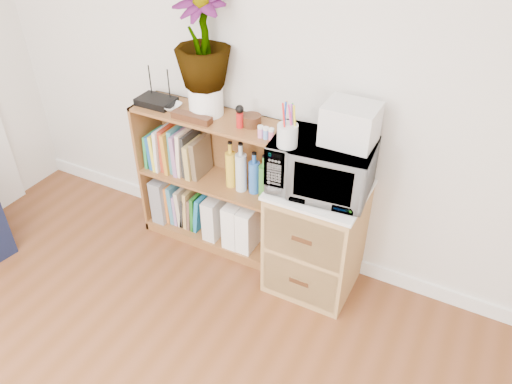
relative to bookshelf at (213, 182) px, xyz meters
The scene contains 21 objects.
skirting_board 0.57m from the bookshelf, 21.80° to the left, with size 4.00×0.02×0.10m, color white.
bookshelf is the anchor object (origin of this frame).
wicker_unit 0.76m from the bookshelf, ahead, with size 0.50×0.45×0.70m, color #9E7542.
microwave 0.85m from the bookshelf, ahead, with size 0.53×0.36×0.29m, color silver.
pen_cup 0.87m from the bookshelf, 18.85° to the right, with size 0.11×0.11×0.12m, color silver.
small_appliance 1.08m from the bookshelf, ahead, with size 0.27×0.22×0.21m, color silver.
router 0.62m from the bookshelf, behind, with size 0.23×0.16×0.04m, color black.
white_bowl 0.56m from the bookshelf, behind, with size 0.13×0.13×0.03m, color white.
plant_pot 0.56m from the bookshelf, 147.21° to the left, with size 0.20×0.20×0.17m, color white.
potted_plant 0.93m from the bookshelf, 147.21° to the left, with size 0.32×0.32×0.57m, color #35702D.
trinket_box 0.51m from the bookshelf, 119.75° to the right, with size 0.25×0.06×0.04m, color #3A1E0F.
kokeshi_doll 0.57m from the bookshelf, ahead, with size 0.04×0.04×0.09m, color #AC1515.
wooden_bowl 0.58m from the bookshelf, ahead, with size 0.11×0.11×0.06m, color #36210E.
paint_jars 0.66m from the bookshelf, 12.11° to the right, with size 0.12×0.04×0.06m, color #DA7984.
file_box 0.47m from the bookshelf, behind, with size 0.10×0.26×0.33m, color gray.
magazine_holder_left 0.26m from the bookshelf, 30.70° to the right, with size 0.09×0.24×0.30m, color silver.
magazine_holder_mid 0.30m from the bookshelf, ahead, with size 0.10×0.25×0.31m, color white.
magazine_holder_right 0.37m from the bookshelf, ahead, with size 0.10×0.25×0.31m, color white.
cookbooks 0.31m from the bookshelf, behind, with size 0.40×0.20×0.31m.
liquor_bottles 0.37m from the bookshelf, ahead, with size 0.46×0.07×0.32m.
lower_books 0.35m from the bookshelf, behind, with size 0.28×0.19×0.30m.
Camera 1 is at (1.13, -0.13, 2.29)m, focal length 35.00 mm.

